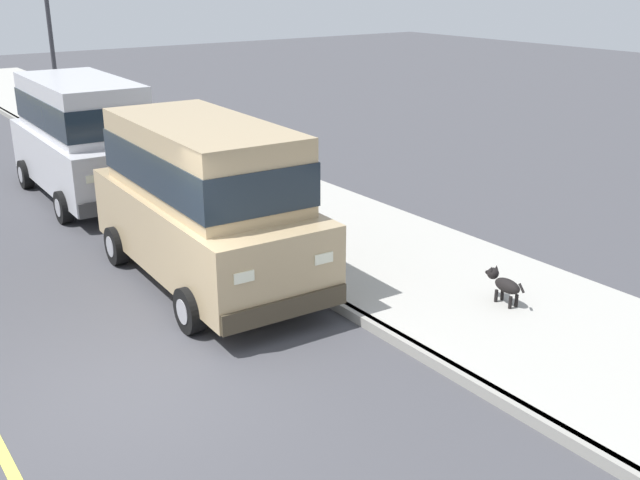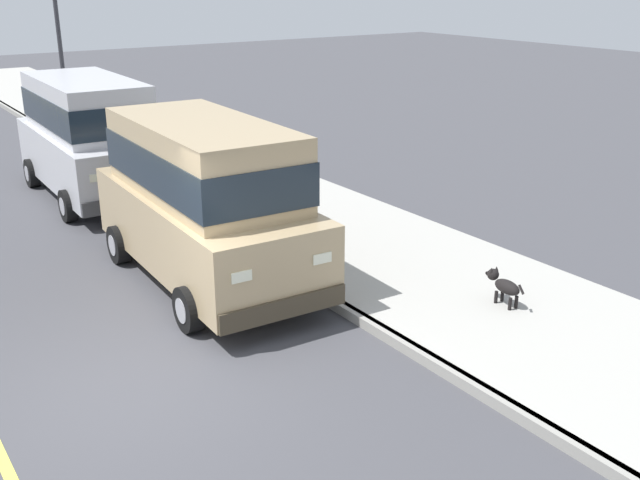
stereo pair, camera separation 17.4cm
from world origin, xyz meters
name	(u,v)px [view 2 (the right image)]	position (x,y,z in m)	size (l,w,h in m)	color
ground_plane	(137,390)	(0.00, 0.00, 0.00)	(80.00, 80.00, 0.00)	#424247
curb	(357,317)	(3.20, 0.00, 0.07)	(0.16, 64.00, 0.14)	gray
sidewalk	(451,287)	(5.00, 0.00, 0.07)	(3.60, 64.00, 0.14)	#A8A59E
car_tan_van	(205,195)	(2.17, 2.49, 1.39)	(2.27, 4.97, 2.52)	tan
car_silver_van	(89,132)	(2.22, 8.14, 1.39)	(2.23, 4.95, 2.52)	#BCBCC1
dog_black	(504,285)	(5.07, -0.95, 0.43)	(0.22, 0.76, 0.49)	black
street_lamp	(59,36)	(3.55, 14.29, 2.91)	(0.36, 0.36, 4.42)	#2D2D33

